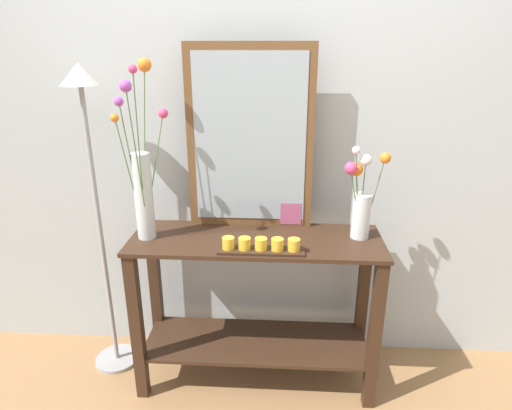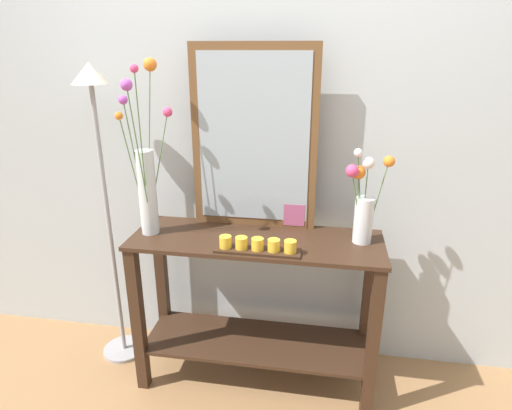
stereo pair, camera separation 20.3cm
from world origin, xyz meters
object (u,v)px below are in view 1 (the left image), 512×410
Objects in this scene: vase_right at (361,200)px; floor_lamp at (93,176)px; mirror_leaning at (250,139)px; candle_tray at (261,246)px; tall_vase_left at (143,180)px; console_table at (256,296)px; picture_frame_small at (291,213)px.

floor_lamp is at bearing 178.60° from vase_right.
candle_tray is (0.07, -0.32, -0.42)m from mirror_leaning.
tall_vase_left is at bearing -158.34° from mirror_leaning.
mirror_leaning is (-0.04, 0.18, 0.77)m from console_table.
mirror_leaning is 0.55m from tall_vase_left.
mirror_leaning is at bearing 21.66° from tall_vase_left.
picture_frame_small is (0.21, -0.01, -0.38)m from mirror_leaning.
tall_vase_left is 0.63m from candle_tray.
tall_vase_left is at bearing -18.38° from floor_lamp.
picture_frame_small is (-0.33, 0.12, -0.12)m from vase_right.
mirror_leaning is at bearing 166.12° from vase_right.
mirror_leaning is 0.55× the size of floor_lamp.
mirror_leaning is 0.53m from candle_tray.
mirror_leaning reaches higher than console_table.
console_table is 0.80m from mirror_leaning.
vase_right is at bearing 4.95° from console_table.
picture_frame_small is at bearing 5.36° from floor_lamp.
tall_vase_left reaches higher than vase_right.
floor_lamp is at bearing 165.29° from candle_tray.
vase_right reaches higher than console_table.
mirror_leaning is 1.98× the size of vase_right.
candle_tray is at bearing -158.00° from vase_right.
console_table is 3.13× the size of candle_tray.
tall_vase_left is (-0.49, -0.19, -0.16)m from mirror_leaning.
mirror_leaning is 0.79m from floor_lamp.
console_table is 0.46m from picture_frame_small.
floor_lamp is at bearing -172.51° from mirror_leaning.
vase_right is at bearing -20.66° from picture_frame_small.
floor_lamp reaches higher than picture_frame_small.
candle_tray is at bearing -12.82° from tall_vase_left.
mirror_leaning is 0.61m from vase_right.
tall_vase_left is 0.51× the size of floor_lamp.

